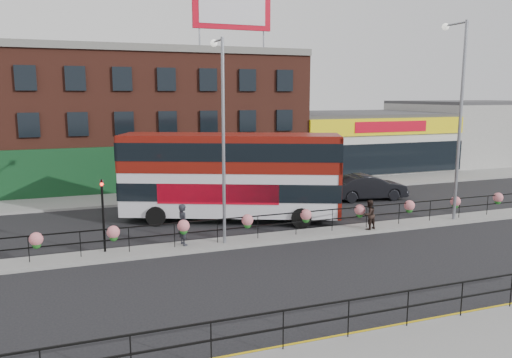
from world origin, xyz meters
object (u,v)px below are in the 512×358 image
object	(u,v)px
car	(368,187)
pedestrian_b	(369,215)
lamp_column_west	(222,123)
pedestrian_a	(183,225)
lamp_column_east	(458,104)
double_decker_bus	(231,168)

from	to	relation	value
car	pedestrian_b	xyz separation A→B (m)	(-4.38, -6.95, 0.07)
lamp_column_west	pedestrian_a	bearing A→B (deg)	177.03
pedestrian_a	lamp_column_west	size ratio (longest dim) A/B	0.20
pedestrian_b	lamp_column_east	world-z (taller)	lamp_column_east
lamp_column_west	lamp_column_east	size ratio (longest dim) A/B	0.87
double_decker_bus	lamp_column_east	bearing A→B (deg)	-19.91
double_decker_bus	lamp_column_east	size ratio (longest dim) A/B	1.13
car	lamp_column_west	distance (m)	14.42
double_decker_bus	pedestrian_a	bearing A→B (deg)	-131.45
pedestrian_b	lamp_column_west	bearing A→B (deg)	-19.09
pedestrian_a	lamp_column_east	distance (m)	15.95
car	pedestrian_b	world-z (taller)	car
double_decker_bus	lamp_column_east	world-z (taller)	lamp_column_east
double_decker_bus	car	world-z (taller)	double_decker_bus
car	lamp_column_west	xyz separation A→B (m)	(-11.97, -6.44, 4.82)
pedestrian_a	lamp_column_east	bearing A→B (deg)	-101.69
pedestrian_b	lamp_column_east	bearing A→B (deg)	169.54
double_decker_bus	pedestrian_a	size ratio (longest dim) A/B	6.33
pedestrian_b	lamp_column_east	size ratio (longest dim) A/B	0.14
car	double_decker_bus	bearing A→B (deg)	108.71
car	lamp_column_east	size ratio (longest dim) A/B	0.50
pedestrian_a	pedestrian_b	size ratio (longest dim) A/B	1.25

